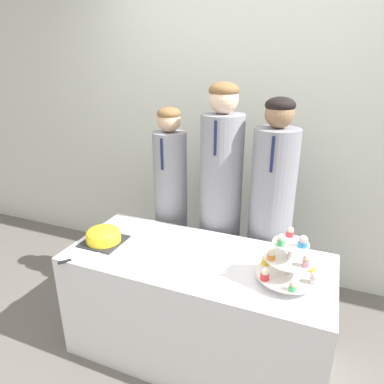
{
  "coord_description": "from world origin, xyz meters",
  "views": [
    {
      "loc": [
        0.64,
        -1.29,
        1.78
      ],
      "look_at": [
        -0.04,
        0.38,
        1.1
      ],
      "focal_mm": 32.0,
      "sensor_mm": 36.0,
      "label": 1
    }
  ],
  "objects_px": {
    "cupcake_stand": "(289,261)",
    "student_1": "(220,209)",
    "round_cake": "(103,235)",
    "student_0": "(171,210)",
    "cake_knife": "(73,259)",
    "student_2": "(270,223)"
  },
  "relations": [
    {
      "from": "cake_knife",
      "to": "student_0",
      "type": "height_order",
      "value": "student_0"
    },
    {
      "from": "student_2",
      "to": "student_1",
      "type": "bearing_deg",
      "value": 180.0
    },
    {
      "from": "student_0",
      "to": "student_1",
      "type": "xyz_separation_m",
      "value": [
        0.39,
        0.0,
        0.08
      ]
    },
    {
      "from": "round_cake",
      "to": "student_2",
      "type": "height_order",
      "value": "student_2"
    },
    {
      "from": "cake_knife",
      "to": "student_2",
      "type": "distance_m",
      "value": 1.28
    },
    {
      "from": "cake_knife",
      "to": "student_1",
      "type": "height_order",
      "value": "student_1"
    },
    {
      "from": "cupcake_stand",
      "to": "student_1",
      "type": "height_order",
      "value": "student_1"
    },
    {
      "from": "round_cake",
      "to": "student_0",
      "type": "bearing_deg",
      "value": 71.19
    },
    {
      "from": "round_cake",
      "to": "student_0",
      "type": "height_order",
      "value": "student_0"
    },
    {
      "from": "round_cake",
      "to": "cupcake_stand",
      "type": "bearing_deg",
      "value": 0.56
    },
    {
      "from": "round_cake",
      "to": "cupcake_stand",
      "type": "xyz_separation_m",
      "value": [
        1.14,
        0.01,
        0.08
      ]
    },
    {
      "from": "student_1",
      "to": "cupcake_stand",
      "type": "bearing_deg",
      "value": -45.9
    },
    {
      "from": "round_cake",
      "to": "cupcake_stand",
      "type": "distance_m",
      "value": 1.14
    },
    {
      "from": "round_cake",
      "to": "student_0",
      "type": "distance_m",
      "value": 0.61
    },
    {
      "from": "cupcake_stand",
      "to": "student_2",
      "type": "xyz_separation_m",
      "value": [
        -0.19,
        0.57,
        -0.07
      ]
    },
    {
      "from": "cake_knife",
      "to": "student_2",
      "type": "bearing_deg",
      "value": -11.26
    },
    {
      "from": "cake_knife",
      "to": "cupcake_stand",
      "type": "bearing_deg",
      "value": -38.96
    },
    {
      "from": "cake_knife",
      "to": "student_2",
      "type": "xyz_separation_m",
      "value": [
        0.99,
        0.82,
        0.05
      ]
    },
    {
      "from": "cupcake_stand",
      "to": "student_1",
      "type": "relative_size",
      "value": 0.19
    },
    {
      "from": "cake_knife",
      "to": "student_2",
      "type": "relative_size",
      "value": 0.13
    },
    {
      "from": "student_1",
      "to": "round_cake",
      "type": "bearing_deg",
      "value": -135.39
    },
    {
      "from": "student_2",
      "to": "student_0",
      "type": "bearing_deg",
      "value": -180.0
    }
  ]
}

